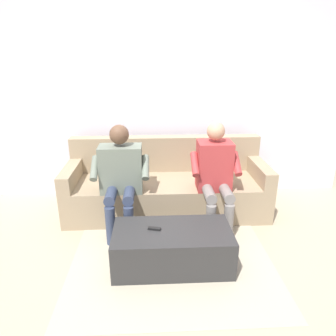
{
  "coord_description": "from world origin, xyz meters",
  "views": [
    {
      "loc": [
        0.16,
        3.27,
        1.79
      ],
      "look_at": [
        0.0,
        0.2,
        0.66
      ],
      "focal_mm": 33.07,
      "sensor_mm": 36.0,
      "label": 1
    }
  ],
  "objects": [
    {
      "name": "back_wall",
      "position": [
        0.0,
        -0.67,
        1.23
      ],
      "size": [
        4.77,
        0.06,
        2.46
      ],
      "primitive_type": "cube",
      "color": "silver",
      "rests_on": "ground"
    },
    {
      "name": "coffee_table",
      "position": [
        0.0,
        0.94,
        0.18
      ],
      "size": [
        1.04,
        0.53,
        0.35
      ],
      "color": "#2D2D2D",
      "rests_on": "ground"
    },
    {
      "name": "person_right_seated",
      "position": [
        0.5,
        0.27,
        0.63
      ],
      "size": [
        0.59,
        0.56,
        1.13
      ],
      "color": "slate",
      "rests_on": "ground"
    },
    {
      "name": "remote_black",
      "position": [
        0.16,
        0.92,
        0.36
      ],
      "size": [
        0.12,
        0.06,
        0.02
      ],
      "primitive_type": "cube",
      "rotation": [
        0.0,
        0.0,
        2.88
      ],
      "color": "black",
      "rests_on": "coffee_table"
    },
    {
      "name": "floor_rug",
      "position": [
        0.0,
        0.84,
        0.0
      ],
      "size": [
        1.83,
        1.68,
        0.01
      ],
      "primitive_type": "cube",
      "color": "#B7AD93",
      "rests_on": "ground"
    },
    {
      "name": "person_left_seated",
      "position": [
        -0.5,
        0.26,
        0.63
      ],
      "size": [
        0.51,
        0.6,
        1.14
      ],
      "color": "#B23838",
      "rests_on": "ground"
    },
    {
      "name": "couch",
      "position": [
        0.0,
        -0.13,
        0.29
      ],
      "size": [
        2.32,
        0.82,
        0.84
      ],
      "color": "#9E896B",
      "rests_on": "ground"
    },
    {
      "name": "ground_plane",
      "position": [
        0.0,
        0.6,
        0.0
      ],
      "size": [
        8.0,
        8.0,
        0.0
      ],
      "primitive_type": "plane",
      "color": "tan"
    }
  ]
}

